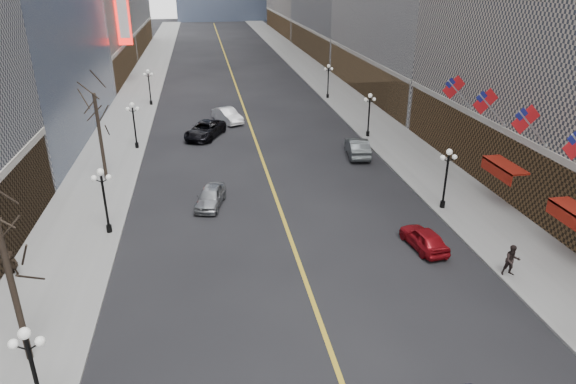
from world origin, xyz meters
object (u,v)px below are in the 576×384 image
object	(u,v)px
streetlamp_west_2	(134,120)
car_sb_mid	(424,238)
streetlamp_west_0	(33,368)
streetlamp_west_1	(104,194)
streetlamp_west_3	(149,83)
car_nb_far	(205,130)
streetlamp_east_3	(328,78)
streetlamp_east_2	(369,110)
car_nb_mid	(228,116)
streetlamp_east_1	(447,172)
car_sb_far	(357,147)
car_nb_near	(211,196)

from	to	relation	value
streetlamp_west_2	car_sb_mid	bearing A→B (deg)	-49.43
streetlamp_west_0	streetlamp_west_1	xyz separation A→B (m)	(0.00, 16.00, 0.00)
streetlamp_west_3	car_nb_far	distance (m)	16.76
streetlamp_west_1	streetlamp_east_3	bearing A→B (deg)	56.75
streetlamp_east_2	car_nb_mid	world-z (taller)	streetlamp_east_2
streetlamp_east_1	streetlamp_west_1	xyz separation A→B (m)	(-23.60, 0.00, 0.00)
streetlamp_east_3	car_sb_far	distance (m)	23.78
streetlamp_east_1	streetlamp_east_3	size ratio (longest dim) A/B	1.00
streetlamp_east_3	car_nb_mid	xyz separation A→B (m)	(-14.21, -9.77, -2.08)
car_nb_near	streetlamp_west_0	bearing A→B (deg)	-95.23
streetlamp_west_0	car_nb_mid	size ratio (longest dim) A/B	0.91
streetlamp_west_0	car_sb_mid	bearing A→B (deg)	28.43
streetlamp_west_1	car_sb_mid	distance (m)	20.68
car_sb_mid	streetlamp_east_1	bearing A→B (deg)	-132.55
streetlamp_east_1	car_nb_far	xyz separation A→B (m)	(-16.90, 20.78, -2.06)
streetlamp_west_2	car_nb_near	xyz separation A→B (m)	(6.80, -14.58, -2.16)
streetlamp_east_2	streetlamp_west_1	xyz separation A→B (m)	(-23.60, -18.00, 0.00)
streetlamp_east_3	car_nb_mid	size ratio (longest dim) A/B	0.91
streetlamp_east_2	streetlamp_west_1	distance (m)	29.68
streetlamp_east_1	car_sb_far	distance (m)	12.95
car_nb_far	car_sb_far	bearing A→B (deg)	-6.61
streetlamp_east_2	car_nb_mid	distance (m)	16.56
streetlamp_west_2	car_nb_far	world-z (taller)	streetlamp_west_2
streetlamp_west_3	car_nb_far	size ratio (longest dim) A/B	0.75
streetlamp_east_3	streetlamp_west_2	size ratio (longest dim) A/B	1.00
streetlamp_east_1	car_nb_mid	bearing A→B (deg)	118.45
streetlamp_west_0	streetlamp_west_3	bearing A→B (deg)	90.00
car_nb_mid	car_nb_far	world-z (taller)	car_nb_far
streetlamp_east_2	streetlamp_west_0	bearing A→B (deg)	-124.77
streetlamp_west_3	car_nb_mid	world-z (taller)	streetlamp_west_3
streetlamp_east_2	streetlamp_west_3	distance (m)	29.68
streetlamp_east_1	streetlamp_east_3	bearing A→B (deg)	90.00
streetlamp_east_1	streetlamp_east_3	distance (m)	36.00
streetlamp_west_2	car_sb_far	xyz separation A→B (m)	(20.80, -5.53, -2.05)
car_sb_mid	car_sb_far	distance (m)	17.73
car_sb_mid	streetlamp_west_0	bearing A→B (deg)	21.22
car_nb_near	streetlamp_west_2	bearing A→B (deg)	129.10
streetlamp_east_1	car_sb_mid	bearing A→B (deg)	-125.34
streetlamp_east_2	car_nb_near	xyz separation A→B (m)	(-16.80, -14.58, -2.16)
streetlamp_west_1	car_sb_mid	xyz separation A→B (m)	(19.89, -5.23, -2.21)
streetlamp_east_1	streetlamp_west_1	bearing A→B (deg)	180.00
streetlamp_west_3	car_nb_mid	bearing A→B (deg)	-46.14
streetlamp_east_2	streetlamp_west_2	world-z (taller)	same
car_nb_mid	streetlamp_east_3	bearing A→B (deg)	11.49
streetlamp_east_3	streetlamp_west_2	xyz separation A→B (m)	(-23.60, -18.00, 0.00)
streetlamp_east_1	streetlamp_west_1	world-z (taller)	same
streetlamp_east_3	streetlamp_west_1	world-z (taller)	same
car_sb_mid	streetlamp_west_3	bearing A→B (deg)	-71.46
streetlamp_east_1	car_sb_mid	size ratio (longest dim) A/B	1.11
car_sb_far	car_nb_near	bearing A→B (deg)	40.53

